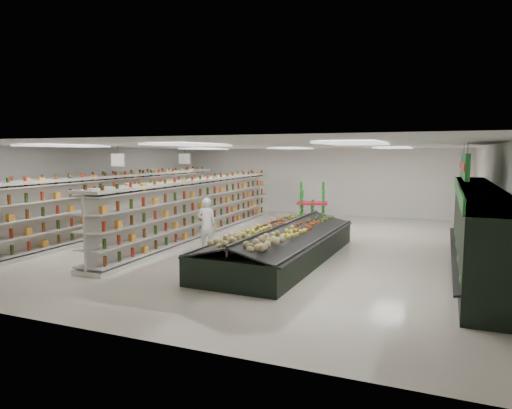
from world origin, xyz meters
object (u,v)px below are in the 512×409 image
at_px(gondola_left, 125,205).
at_px(gondola_center, 201,210).
at_px(shopper_background, 220,202).
at_px(shopper_main, 207,224).
at_px(produce_island, 282,243).
at_px(soda_endcap, 312,205).

xyz_separation_m(gondola_left, gondola_center, (3.21, 0.21, -0.05)).
bearing_deg(shopper_background, gondola_left, 150.42).
height_order(gondola_left, gondola_center, gondola_left).
relative_size(shopper_main, shopper_background, 0.90).
relative_size(gondola_left, produce_island, 1.85).
distance_m(gondola_center, shopper_background, 3.16).
height_order(gondola_center, produce_island, gondola_center).
bearing_deg(shopper_background, soda_endcap, -61.59).
bearing_deg(gondola_center, produce_island, -33.42).
bearing_deg(shopper_main, gondola_center, -65.40).
bearing_deg(gondola_center, soda_endcap, 56.05).
height_order(gondola_left, shopper_main, gondola_left).
xyz_separation_m(produce_island, shopper_main, (-2.53, 0.27, 0.36)).
xyz_separation_m(gondola_left, produce_island, (7.14, -2.22, -0.54)).
xyz_separation_m(gondola_center, shopper_main, (1.40, -2.16, -0.13)).
xyz_separation_m(gondola_left, shopper_main, (4.61, -1.95, -0.19)).
height_order(soda_endcap, shopper_main, shopper_main).
distance_m(shopper_main, shopper_background, 5.67).
relative_size(gondola_center, shopper_background, 6.57).
bearing_deg(produce_island, shopper_main, 173.87).
bearing_deg(produce_island, shopper_background, 130.87).
distance_m(gondola_left, produce_island, 7.50).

